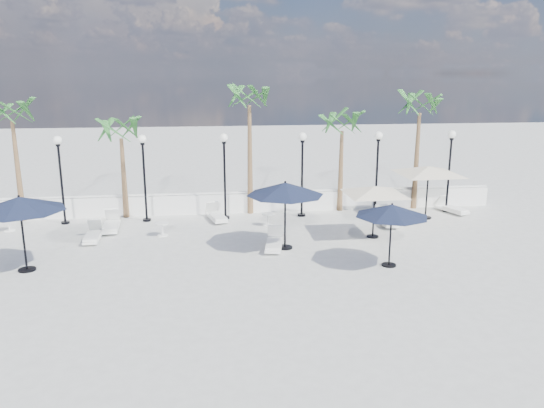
{
  "coord_description": "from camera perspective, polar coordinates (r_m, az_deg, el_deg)",
  "views": [
    {
      "loc": [
        -0.76,
        -16.76,
        6.39
      ],
      "look_at": [
        1.68,
        2.91,
        1.5
      ],
      "focal_mm": 35.0,
      "sensor_mm": 36.0,
      "label": 1
    }
  ],
  "objects": [
    {
      "name": "lounger_0",
      "position": [
        22.01,
        -18.69,
        -3.18
      ],
      "size": [
        0.64,
        1.76,
        0.65
      ],
      "rotation": [
        0.0,
        0.0,
        0.04
      ],
      "color": "silver",
      "rests_on": "ground"
    },
    {
      "name": "lamppost_6",
      "position": [
        26.14,
        18.6,
        4.56
      ],
      "size": [
        0.36,
        0.36,
        3.84
      ],
      "color": "black",
      "rests_on": "ground"
    },
    {
      "name": "side_table_0",
      "position": [
        24.63,
        -26.45,
        -1.86
      ],
      "size": [
        0.58,
        0.58,
        0.56
      ],
      "color": "silver",
      "rests_on": "ground"
    },
    {
      "name": "lamppost_5",
      "position": [
        24.83,
        11.27,
        4.56
      ],
      "size": [
        0.36,
        0.36,
        3.84
      ],
      "color": "black",
      "rests_on": "ground"
    },
    {
      "name": "side_table_1",
      "position": [
        21.87,
        -11.7,
        -2.54
      ],
      "size": [
        0.56,
        0.56,
        0.54
      ],
      "color": "silver",
      "rests_on": "ground"
    },
    {
      "name": "parasol_cream_sq_b",
      "position": [
        21.2,
        11.02,
        1.85
      ],
      "size": [
        4.48,
        4.48,
        2.25
      ],
      "color": "black",
      "rests_on": "ground"
    },
    {
      "name": "lounger_6",
      "position": [
        26.38,
        18.74,
        -0.42
      ],
      "size": [
        1.14,
        1.83,
        0.65
      ],
      "rotation": [
        0.0,
        0.0,
        0.36
      ],
      "color": "silver",
      "rests_on": "ground"
    },
    {
      "name": "side_table_2",
      "position": [
        22.84,
        -0.43,
        -1.54
      ],
      "size": [
        0.56,
        0.56,
        0.54
      ],
      "color": "silver",
      "rests_on": "ground"
    },
    {
      "name": "palm_4",
      "position": [
        26.1,
        15.61,
        9.71
      ],
      "size": [
        2.6,
        2.6,
        5.7
      ],
      "color": "brown",
      "rests_on": "ground"
    },
    {
      "name": "lamppost_4",
      "position": [
        23.97,
        3.27,
        4.47
      ],
      "size": [
        0.36,
        0.36,
        3.84
      ],
      "color": "black",
      "rests_on": "ground"
    },
    {
      "name": "lounger_3",
      "position": [
        23.8,
        -6.0,
        -1.24
      ],
      "size": [
        1.0,
        1.86,
        0.66
      ],
      "rotation": [
        0.0,
        0.0,
        0.26
      ],
      "color": "silver",
      "rests_on": "ground"
    },
    {
      "name": "lamppost_3",
      "position": [
        23.6,
        -5.14,
        4.29
      ],
      "size": [
        0.36,
        0.36,
        3.84
      ],
      "color": "black",
      "rests_on": "ground"
    },
    {
      "name": "lounger_2",
      "position": [
        23.19,
        -16.91,
        -2.14
      ],
      "size": [
        0.76,
        1.94,
        0.71
      ],
      "rotation": [
        0.0,
        0.0,
        0.07
      ],
      "color": "silver",
      "rests_on": "ground"
    },
    {
      "name": "palm_2",
      "position": [
        24.18,
        -2.45,
        10.82
      ],
      "size": [
        2.6,
        2.6,
        6.1
      ],
      "color": "brown",
      "rests_on": "ground"
    },
    {
      "name": "ground",
      "position": [
        17.96,
        -4.21,
        -7.03
      ],
      "size": [
        100.0,
        100.0,
        0.0
      ],
      "primitive_type": "plane",
      "color": "#A3A39E",
      "rests_on": "ground"
    },
    {
      "name": "lamppost_2",
      "position": [
        23.75,
        -13.63,
        4.02
      ],
      "size": [
        0.36,
        0.36,
        3.84
      ],
      "color": "black",
      "rests_on": "ground"
    },
    {
      "name": "lounger_4",
      "position": [
        19.92,
        0.22,
        -4.17
      ],
      "size": [
        0.9,
        1.86,
        0.67
      ],
      "rotation": [
        0.0,
        0.0,
        -0.18
      ],
      "color": "silver",
      "rests_on": "ground"
    },
    {
      "name": "lounger_5",
      "position": [
        23.54,
        12.1,
        -1.63
      ],
      "size": [
        0.65,
        1.83,
        0.68
      ],
      "rotation": [
        0.0,
        0.0,
        0.03
      ],
      "color": "silver",
      "rests_on": "ground"
    },
    {
      "name": "parasol_navy_left",
      "position": [
        18.99,
        -25.53,
        -0.02
      ],
      "size": [
        2.93,
        2.93,
        2.59
      ],
      "color": "black",
      "rests_on": "ground"
    },
    {
      "name": "parasol_navy_right",
      "position": [
        18.1,
        12.76,
        -0.71
      ],
      "size": [
        2.47,
        2.47,
        2.21
      ],
      "color": "black",
      "rests_on": "ground"
    },
    {
      "name": "parasol_cream_sq_a",
      "position": [
        24.57,
        16.52,
        3.9
      ],
      "size": [
        5.25,
        5.25,
        2.58
      ],
      "color": "black",
      "rests_on": "ground"
    },
    {
      "name": "parasol_navy_mid",
      "position": [
        19.41,
        1.43,
        1.6
      ],
      "size": [
        2.88,
        2.88,
        2.59
      ],
      "color": "black",
      "rests_on": "ground"
    },
    {
      "name": "palm_3",
      "position": [
        24.98,
        7.55,
        8.13
      ],
      "size": [
        2.6,
        2.6,
        4.9
      ],
      "color": "brown",
      "rests_on": "ground"
    },
    {
      "name": "lamppost_1",
      "position": [
        24.4,
        -21.83,
        3.67
      ],
      "size": [
        0.36,
        0.36,
        3.84
      ],
      "color": "black",
      "rests_on": "ground"
    },
    {
      "name": "balustrade",
      "position": [
        24.99,
        -5.13,
        0.09
      ],
      "size": [
        26.0,
        0.3,
        1.01
      ],
      "color": "silver",
      "rests_on": "ground"
    },
    {
      "name": "palm_1",
      "position": [
        24.49,
        -15.94,
        7.15
      ],
      "size": [
        2.6,
        2.6,
        4.7
      ],
      "color": "brown",
      "rests_on": "ground"
    },
    {
      "name": "palm_0",
      "position": [
        25.5,
        -26.19,
        8.28
      ],
      "size": [
        2.6,
        2.6,
        5.5
      ],
      "color": "brown",
      "rests_on": "ground"
    }
  ]
}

